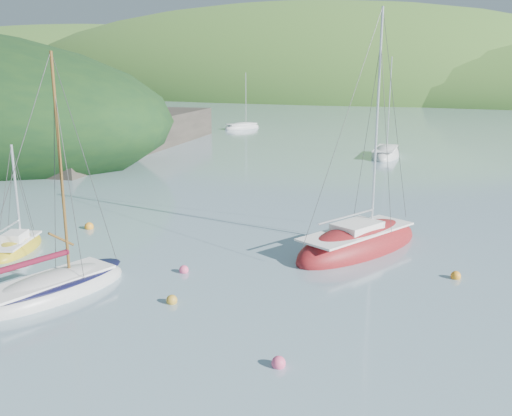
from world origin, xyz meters
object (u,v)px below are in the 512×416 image
at_px(distant_sloop_c, 242,128).
at_px(distant_sloop_a, 385,155).
at_px(sloop_red, 358,245).
at_px(daysailer_white, 53,289).
at_px(sailboat_yellow, 17,247).

bearing_deg(distant_sloop_c, distant_sloop_a, -10.41).
bearing_deg(sloop_red, daysailer_white, -108.74).
bearing_deg(distant_sloop_c, daysailer_white, -46.00).
relative_size(daysailer_white, distant_sloop_a, 0.95).
relative_size(sailboat_yellow, distant_sloop_c, 0.66).
bearing_deg(distant_sloop_a, distant_sloop_c, 139.19).
bearing_deg(daysailer_white, sailboat_yellow, 161.88).
xyz_separation_m(daysailer_white, sailboat_yellow, (-5.84, 3.55, -0.07)).
bearing_deg(daysailer_white, sloop_red, 61.61).
relative_size(daysailer_white, sloop_red, 0.81).
height_order(sailboat_yellow, distant_sloop_c, distant_sloop_c).
xyz_separation_m(sloop_red, distant_sloop_c, (-30.56, 48.44, -0.07)).
relative_size(sloop_red, distant_sloop_a, 1.18).
bearing_deg(sailboat_yellow, sloop_red, 2.62).
xyz_separation_m(daysailer_white, distant_sloop_c, (-20.87, 59.36, -0.07)).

